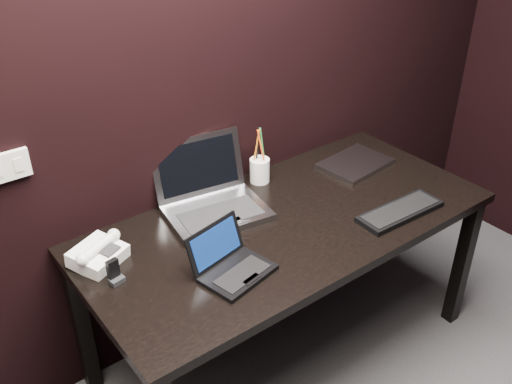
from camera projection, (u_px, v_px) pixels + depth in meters
wall_back at (163, 76)px, 2.15m from camera, size 4.00×0.00×4.00m
wall_switch at (7, 167)px, 1.91m from camera, size 0.15×0.02×0.10m
desk at (287, 235)px, 2.36m from camera, size 1.70×0.80×0.74m
netbook at (231, 265)px, 2.02m from camera, size 0.29×0.27×0.16m
silver_laptop at (212, 200)px, 2.35m from camera, size 0.45×0.42×0.28m
ext_keyboard at (400, 211)px, 2.35m from camera, size 0.40×0.15×0.02m
closed_laptop at (355, 164)px, 2.70m from camera, size 0.34×0.26×0.02m
desk_phone at (98, 254)px, 2.06m from camera, size 0.22×0.22×0.10m
mobile_phone at (114, 274)px, 1.97m from camera, size 0.06×0.05×0.09m
pen_cup at (260, 169)px, 2.55m from camera, size 0.12×0.12×0.26m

